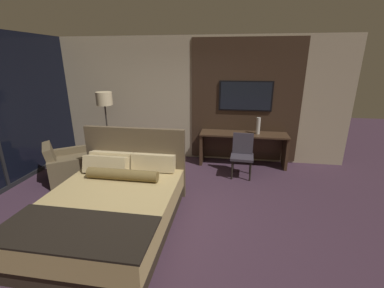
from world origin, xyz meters
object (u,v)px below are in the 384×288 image
Objects in this scene: desk at (243,143)px; tv at (246,96)px; vase_tall at (258,126)px; bed at (111,206)px; desk_chair at (242,151)px; floor_lamp at (105,105)px; armchair_by_window at (70,167)px.

tv is at bearing 90.00° from desk.
bed is at bearing -130.08° from vase_tall.
desk_chair is 2.40× the size of vase_tall.
desk_chair is at bearing -2.96° from floor_lamp.
floor_lamp is 3.36m from vase_tall.
floor_lamp is at bearing -172.68° from vase_tall.
desk is 1.04m from tv.
vase_tall is at bearing 49.92° from bed.
tv is at bearing 56.31° from bed.
floor_lamp is (-2.97, 0.15, 0.86)m from desk_chair.
desk_chair is 0.53× the size of floor_lamp.
tv reaches higher than bed.
armchair_by_window is 3.29× the size of vase_tall.
tv is 0.72m from vase_tall.
desk is 0.51m from vase_tall.
desk is 3.70m from armchair_by_window.
floor_lamp reaches higher than vase_tall.
armchair_by_window is (-1.54, 1.35, -0.07)m from bed.
vase_tall is at bearing 7.32° from floor_lamp.
tv reaches higher than floor_lamp.
bed is at bearing -129.26° from desk_chair.
floor_lamp reaches higher than desk_chair.
desk is 3.16m from floor_lamp.
armchair_by_window is 4.02m from vase_tall.
armchair_by_window is 1.48m from floor_lamp.
bed is 6.18× the size of vase_tall.
desk is at bearing 54.30° from bed.
tv is at bearing 141.56° from vase_tall.
bed is 2.67m from floor_lamp.
tv is 1.34× the size of desk_chair.
bed reaches higher than vase_tall.
desk_chair is at bearing -116.59° from armchair_by_window.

